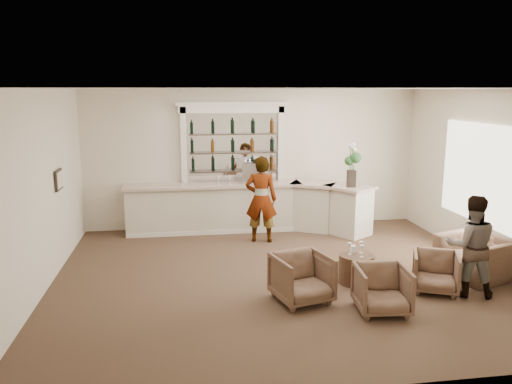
# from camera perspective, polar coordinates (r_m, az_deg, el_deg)

# --- Properties ---
(ground) EXTENTS (8.00, 8.00, 0.00)m
(ground) POSITION_cam_1_polar(r_m,az_deg,el_deg) (9.08, 2.90, -9.58)
(ground) COLOR #513728
(ground) RESTS_ON ground
(room_shell) EXTENTS (8.04, 7.02, 3.32)m
(room_shell) POSITION_cam_1_polar(r_m,az_deg,el_deg) (9.25, 3.17, 5.74)
(room_shell) COLOR beige
(room_shell) RESTS_ON ground
(bar_counter) EXTENTS (5.72, 1.80, 1.14)m
(bar_counter) POSITION_cam_1_polar(r_m,az_deg,el_deg) (11.71, -0.74, -1.75)
(bar_counter) COLOR beige
(bar_counter) RESTS_ON ground
(back_bar_alcove) EXTENTS (2.64, 0.25, 3.00)m
(back_bar_alcove) POSITION_cam_1_polar(r_m,az_deg,el_deg) (11.83, -2.65, 5.54)
(back_bar_alcove) COLOR white
(back_bar_alcove) RESTS_ON ground
(cocktail_table) EXTENTS (0.61, 0.61, 0.50)m
(cocktail_table) POSITION_cam_1_polar(r_m,az_deg,el_deg) (8.89, 11.39, -8.57)
(cocktail_table) COLOR #44291D
(cocktail_table) RESTS_ON ground
(sommelier) EXTENTS (0.78, 0.60, 1.89)m
(sommelier) POSITION_cam_1_polar(r_m,az_deg,el_deg) (10.83, 0.59, -0.83)
(sommelier) COLOR gray
(sommelier) RESTS_ON ground
(guest) EXTENTS (0.96, 0.84, 1.65)m
(guest) POSITION_cam_1_polar(r_m,az_deg,el_deg) (8.75, 23.35, -5.67)
(guest) COLOR gray
(guest) RESTS_ON ground
(armchair_left) EXTENTS (1.01, 1.03, 0.76)m
(armchair_left) POSITION_cam_1_polar(r_m,az_deg,el_deg) (7.97, 5.26, -9.76)
(armchair_left) COLOR brown
(armchair_left) RESTS_ON ground
(armchair_center) EXTENTS (0.82, 0.84, 0.71)m
(armchair_center) POSITION_cam_1_polar(r_m,az_deg,el_deg) (7.82, 14.21, -10.74)
(armchair_center) COLOR brown
(armchair_center) RESTS_ON ground
(armchair_right) EXTENTS (0.94, 0.95, 0.66)m
(armchair_right) POSITION_cam_1_polar(r_m,az_deg,el_deg) (8.84, 19.83, -8.60)
(armchair_right) COLOR brown
(armchair_right) RESTS_ON ground
(armchair_far) EXTENTS (1.29, 1.37, 0.72)m
(armchair_far) POSITION_cam_1_polar(r_m,az_deg,el_deg) (9.75, 23.72, -6.85)
(armchair_far) COLOR brown
(armchair_far) RESTS_ON ground
(espresso_machine) EXTENTS (0.67, 0.62, 0.48)m
(espresso_machine) POSITION_cam_1_polar(r_m,az_deg,el_deg) (11.59, -0.03, 2.17)
(espresso_machine) COLOR silver
(espresso_machine) RESTS_ON bar_counter
(flower_vase) EXTENTS (0.26, 0.26, 1.00)m
(flower_vase) POSITION_cam_1_polar(r_m,az_deg,el_deg) (11.33, 10.91, 3.39)
(flower_vase) COLOR black
(flower_vase) RESTS_ON bar_counter
(wine_glass_bar_left) EXTENTS (0.07, 0.07, 0.21)m
(wine_glass_bar_left) POSITION_cam_1_polar(r_m,az_deg,el_deg) (11.48, -3.00, 1.38)
(wine_glass_bar_left) COLOR white
(wine_glass_bar_left) RESTS_ON bar_counter
(wine_glass_bar_right) EXTENTS (0.07, 0.07, 0.21)m
(wine_glass_bar_right) POSITION_cam_1_polar(r_m,az_deg,el_deg) (11.47, -4.29, 1.35)
(wine_glass_bar_right) COLOR white
(wine_glass_bar_right) RESTS_ON bar_counter
(wine_glass_tbl_a) EXTENTS (0.07, 0.07, 0.21)m
(wine_glass_tbl_a) POSITION_cam_1_polar(r_m,az_deg,el_deg) (8.76, 10.67, -6.39)
(wine_glass_tbl_a) COLOR white
(wine_glass_tbl_a) RESTS_ON cocktail_table
(wine_glass_tbl_b) EXTENTS (0.07, 0.07, 0.21)m
(wine_glass_tbl_b) POSITION_cam_1_polar(r_m,az_deg,el_deg) (8.88, 11.91, -6.20)
(wine_glass_tbl_b) COLOR white
(wine_glass_tbl_b) RESTS_ON cocktail_table
(wine_glass_tbl_c) EXTENTS (0.07, 0.07, 0.21)m
(wine_glass_tbl_c) POSITION_cam_1_polar(r_m,az_deg,el_deg) (8.67, 12.02, -6.64)
(wine_glass_tbl_c) COLOR white
(wine_glass_tbl_c) RESTS_ON cocktail_table
(napkin_holder) EXTENTS (0.08, 0.08, 0.12)m
(napkin_holder) POSITION_cam_1_polar(r_m,az_deg,el_deg) (8.90, 11.04, -6.41)
(napkin_holder) COLOR white
(napkin_holder) RESTS_ON cocktail_table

